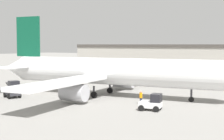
{
  "coord_description": "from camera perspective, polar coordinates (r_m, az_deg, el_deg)",
  "views": [
    {
      "loc": [
        27.0,
        -42.08,
        7.6
      ],
      "look_at": [
        0.0,
        0.0,
        3.87
      ],
      "focal_mm": 55.0,
      "sensor_mm": 36.0,
      "label": 1
    }
  ],
  "objects": [
    {
      "name": "baggage_tug",
      "position": [
        39.91,
        6.71,
        -5.43
      ],
      "size": [
        2.74,
        2.3,
        1.98
      ],
      "rotation": [
        0.0,
        0.0,
        0.2
      ],
      "color": "silver",
      "rests_on": "ground_plane"
    },
    {
      "name": "ground_crew_worker",
      "position": [
        43.82,
        4.82,
        -4.52
      ],
      "size": [
        0.38,
        0.38,
        1.72
      ],
      "rotation": [
        0.0,
        0.0,
        1.87
      ],
      "color": "#1E2338",
      "rests_on": "ground_plane"
    },
    {
      "name": "belt_loader_truck",
      "position": [
        50.89,
        -16.19,
        -3.2
      ],
      "size": [
        3.03,
        2.6,
        2.49
      ],
      "rotation": [
        0.0,
        0.0,
        -0.38
      ],
      "color": "#2D2D33",
      "rests_on": "ground_plane"
    },
    {
      "name": "ground_plane",
      "position": [
        50.57,
        0.0,
        -4.38
      ],
      "size": [
        400.0,
        400.0,
        0.0
      ],
      "primitive_type": "plane",
      "color": "gray"
    },
    {
      "name": "airplane",
      "position": [
        50.6,
        -1.01,
        -0.28
      ],
      "size": [
        40.07,
        37.61,
        12.17
      ],
      "rotation": [
        0.0,
        0.0,
        0.11
      ],
      "color": "silver",
      "rests_on": "ground_plane"
    },
    {
      "name": "terminal_building",
      "position": [
        82.45,
        16.14,
        1.47
      ],
      "size": [
        65.96,
        16.18,
        7.63
      ],
      "color": "#ADA89E",
      "rests_on": "ground_plane"
    }
  ]
}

